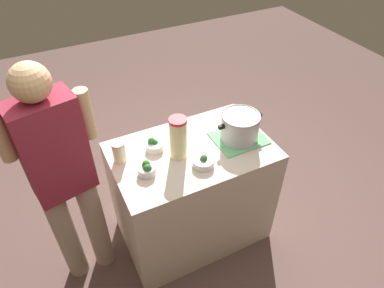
{
  "coord_description": "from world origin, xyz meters",
  "views": [
    {
      "loc": [
        0.76,
        1.54,
        2.42
      ],
      "look_at": [
        0.0,
        0.0,
        0.94
      ],
      "focal_mm": 32.35,
      "sensor_mm": 36.0,
      "label": 1
    }
  ],
  "objects": [
    {
      "name": "lemonade_pitcher",
      "position": [
        0.1,
        0.01,
        1.04
      ],
      "size": [
        0.11,
        0.11,
        0.29
      ],
      "color": "beige",
      "rests_on": "counter_slab"
    },
    {
      "name": "person_cook",
      "position": [
        0.82,
        -0.06,
        0.93
      ],
      "size": [
        0.5,
        0.27,
        1.69
      ],
      "color": "tan",
      "rests_on": "ground_plane"
    },
    {
      "name": "ground_plane",
      "position": [
        0.0,
        0.0,
        0.0
      ],
      "size": [
        8.0,
        8.0,
        0.0
      ],
      "primitive_type": "plane",
      "color": "brown"
    },
    {
      "name": "broccoli_bowl_back",
      "position": [
        0.0,
        0.16,
        0.92
      ],
      "size": [
        0.14,
        0.14,
        0.08
      ],
      "color": "silver",
      "rests_on": "counter_slab"
    },
    {
      "name": "counter_slab",
      "position": [
        0.0,
        0.0,
        0.45
      ],
      "size": [
        1.08,
        0.69,
        0.89
      ],
      "primitive_type": "cube",
      "color": "beige",
      "rests_on": "ground_plane"
    },
    {
      "name": "mason_jar",
      "position": [
        0.46,
        -0.11,
        0.96
      ],
      "size": [
        0.09,
        0.09,
        0.15
      ],
      "color": "beige",
      "rests_on": "counter_slab"
    },
    {
      "name": "cooking_pot",
      "position": [
        -0.34,
        0.04,
        1.0
      ],
      "size": [
        0.33,
        0.26,
        0.19
      ],
      "color": "#B7B7BC",
      "rests_on": "dish_cloth"
    },
    {
      "name": "broccoli_bowl_center",
      "position": [
        0.22,
        -0.12,
        0.92
      ],
      "size": [
        0.12,
        0.12,
        0.09
      ],
      "color": "silver",
      "rests_on": "counter_slab"
    },
    {
      "name": "broccoli_bowl_front",
      "position": [
        0.35,
        0.07,
        0.93
      ],
      "size": [
        0.11,
        0.11,
        0.09
      ],
      "color": "silver",
      "rests_on": "counter_slab"
    },
    {
      "name": "dish_cloth",
      "position": [
        -0.34,
        0.04,
        0.89
      ],
      "size": [
        0.34,
        0.29,
        0.01
      ],
      "primitive_type": "cube",
      "color": "#69BB7B",
      "rests_on": "counter_slab"
    }
  ]
}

